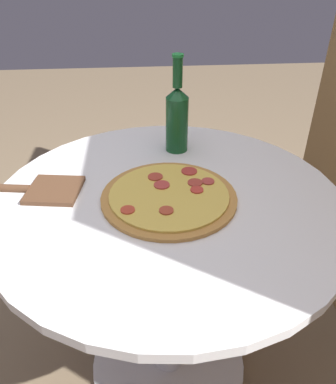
{
  "coord_description": "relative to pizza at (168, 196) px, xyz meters",
  "views": [
    {
      "loc": [
        0.79,
        -0.07,
        1.26
      ],
      "look_at": [
        0.01,
        -0.0,
        0.75
      ],
      "focal_mm": 35.0,
      "sensor_mm": 36.0,
      "label": 1
    }
  ],
  "objects": [
    {
      "name": "ground_plane",
      "position": [
        -0.01,
        0.0,
        -0.74
      ],
      "size": [
        8.0,
        8.0,
        0.0
      ],
      "primitive_type": "plane",
      "color": "#7A664C"
    },
    {
      "name": "pizza",
      "position": [
        0.0,
        0.0,
        0.0
      ],
      "size": [
        0.34,
        0.34,
        0.02
      ],
      "color": "#B77F3D",
      "rests_on": "table"
    },
    {
      "name": "table",
      "position": [
        -0.01,
        0.0,
        -0.22
      ],
      "size": [
        0.89,
        0.89,
        0.73
      ],
      "color": "white",
      "rests_on": "ground_plane"
    },
    {
      "name": "beer_bottle",
      "position": [
        -0.27,
        0.05,
        0.1
      ],
      "size": [
        0.07,
        0.07,
        0.29
      ],
      "color": "#144C23",
      "rests_on": "table"
    },
    {
      "name": "pizza_paddle",
      "position": [
        -0.06,
        -0.32,
        -0.0
      ],
      "size": [
        0.15,
        0.28,
        0.02
      ],
      "rotation": [
        0.0,
        0.0,
        -1.72
      ],
      "color": "brown",
      "rests_on": "table"
    }
  ]
}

